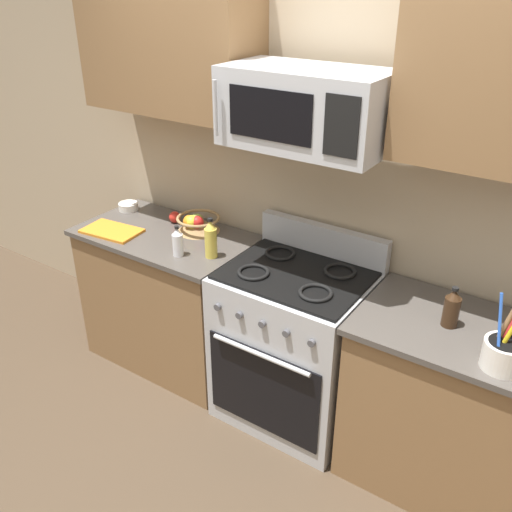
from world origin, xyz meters
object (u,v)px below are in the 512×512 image
Objects in this scene: bottle_soy at (452,308)px; cutting_board at (112,231)px; utensil_crock at (504,353)px; apple_loose at (175,217)px; bottle_oil at (211,239)px; microwave at (306,108)px; bottle_vinegar at (178,242)px; range_oven at (294,344)px; fruit_basket at (197,223)px; prep_bowl at (128,206)px.

cutting_board is at bearing -175.46° from bottle_soy.
apple_loose is (-2.03, 0.34, -0.04)m from utensil_crock.
apple_loose is 0.54m from bottle_oil.
bottle_oil is (0.48, -0.24, 0.07)m from apple_loose.
microwave reaches higher than apple_loose.
bottle_soy reaches higher than bottle_vinegar.
bottle_soy reaches higher than cutting_board.
microwave is at bearing 9.11° from cutting_board.
range_oven is 0.74m from bottle_oil.
range_oven is 0.93m from fruit_basket.
apple_loose is at bearing 55.58° from cutting_board.
microwave is 0.91m from bottle_oil.
cutting_board is (-2.25, 0.02, -0.06)m from utensil_crock.
bottle_oil reaches higher than range_oven.
microwave is at bearing 16.43° from bottle_vinegar.
apple_loose is 0.31× the size of bottle_oil.
bottle_soy is (1.99, 0.16, 0.08)m from cutting_board.
range_oven is 1.29m from microwave.
bottle_oil reaches higher than fruit_basket.
bottle_soy is (0.79, -0.03, -0.77)m from microwave.
bottle_oil is at bearing -170.93° from range_oven.
prep_bowl is (-1.37, 0.11, -0.83)m from microwave.
bottle_vinegar is (-0.66, -0.20, -0.78)m from microwave.
microwave is 4.32× the size of bottle_vinegar.
fruit_basket is 1.14× the size of bottle_oil.
apple_loose is at bearing 173.92° from fruit_basket.
prep_bowl is at bearing 156.29° from bottle_vinegar.
microwave reaches higher than fruit_basket.
range_oven is 1.43× the size of microwave.
microwave is 2.20× the size of cutting_board.
utensil_crock is 1.69× the size of bottle_soy.
bottle_soy reaches higher than range_oven.
prep_bowl is (-2.42, 0.33, -0.05)m from utensil_crock.
utensil_crock is 1.88× the size of bottle_vinegar.
prep_bowl is at bearing 179.54° from fruit_basket.
bottle_oil reaches higher than apple_loose.
apple_loose is (-0.98, 0.16, 0.47)m from range_oven.
microwave is 1.12m from fruit_basket.
prep_bowl reaches higher than cutting_board.
bottle_soy is at bearing -2.48° from microwave.
range_oven is at bearing -5.88° from prep_bowl.
range_oven is 3.29× the size of utensil_crock.
bottle_vinegar is at bearing -163.57° from microwave.
cutting_board is 0.35m from prep_bowl.
microwave is 3.31× the size of bottle_oil.
range_oven is 1.29m from cutting_board.
utensil_crock reaches higher than fruit_basket.
bottle_soy is at bearing 4.54° from cutting_board.
bottle_vinegar is at bearing -165.75° from range_oven.
microwave is at bearing 90.03° from range_oven.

